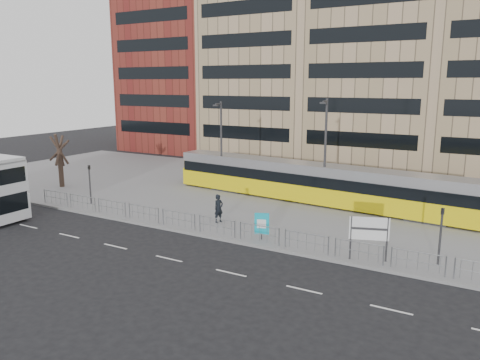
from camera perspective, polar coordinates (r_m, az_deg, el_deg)
The scene contains 15 objects.
ground at distance 30.63m, azimuth -6.97°, elevation -6.46°, with size 120.00×120.00×0.00m, color black.
plaza at distance 40.49m, azimuth 3.19°, elevation -1.77°, with size 64.00×24.00×0.15m, color gray.
kerb at distance 30.65m, azimuth -6.92°, elevation -6.31°, with size 64.00×0.25×0.17m, color gray.
building_row at distance 59.79m, azimuth 14.64°, elevation 14.64°, with size 70.40×18.40×31.20m.
pedestrian_barrier at distance 29.63m, azimuth -3.32°, elevation -5.04°, with size 32.07×0.07×1.10m.
road_markings at distance 27.10m, azimuth -10.35°, elevation -9.03°, with size 62.00×0.12×0.01m, color white.
tram at distance 37.57m, azimuth 9.53°, elevation -0.43°, with size 26.41×4.77×3.10m.
station_sign at distance 25.97m, azimuth 15.47°, elevation -5.97°, with size 2.01×0.76×2.41m.
ad_panel at distance 28.55m, azimuth 2.67°, elevation -5.38°, with size 0.85×0.38×1.67m.
pedestrian at distance 32.01m, azimuth -2.62°, elevation -3.48°, with size 0.71×0.47×1.95m, color black.
traffic_light_west at distance 38.46m, azimuth -17.86°, elevation 0.08°, with size 0.22×0.24×3.10m.
traffic_light_east at distance 26.43m, azimuth 23.30°, elevation -5.51°, with size 0.19×0.22×3.10m.
lamp_post_west at distance 40.73m, azimuth -2.34°, elevation 4.56°, with size 0.45×1.04×7.83m.
lamp_post_east at distance 35.98m, azimuth 10.32°, elevation 3.77°, with size 0.45×1.04×8.25m.
bare_tree at distance 45.44m, azimuth -21.32°, elevation 5.46°, with size 4.92×4.92×7.26m.
Camera 1 is at (17.51, -23.26, 9.54)m, focal length 35.00 mm.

